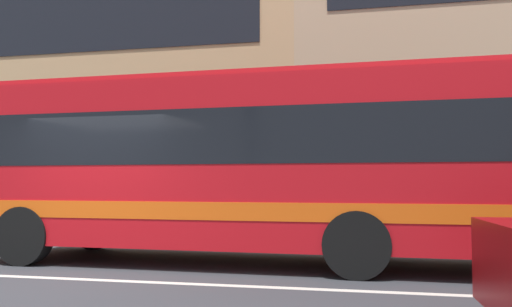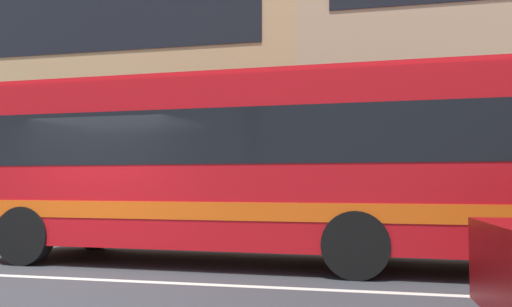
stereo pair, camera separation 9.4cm
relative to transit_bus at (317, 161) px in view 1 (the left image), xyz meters
The scene contains 4 objects.
ground_plane 4.45m from the transit_bus, 150.13° to the right, with size 160.00×160.00×0.00m, color #37393E.
lane_centre_line 4.45m from the transit_bus, 150.13° to the right, with size 60.00×0.16×0.01m, color silver.
apartment_block_left 19.06m from the transit_bus, 139.10° to the left, with size 25.53×11.99×11.61m.
transit_bus is the anchor object (origin of this frame).
Camera 1 is at (4.54, -7.23, 1.40)m, focal length 38.09 mm.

